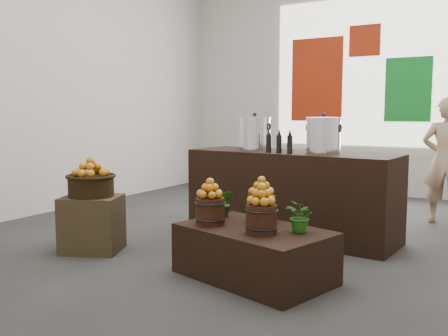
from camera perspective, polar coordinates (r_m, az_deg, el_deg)
The scene contains 23 objects.
ground at distance 5.52m, azimuth 3.53°, elevation -7.73°, with size 7.00×7.00×0.00m, color #353532.
back_wall at distance 8.65m, azimuth 14.44°, elevation 10.52°, with size 6.00×0.04×4.00m, color beige.
back_opening at distance 8.55m, azimuth 16.36°, elevation 10.52°, with size 3.20×0.02×2.40m, color white.
deco_red_left at distance 8.80m, azimuth 10.56°, elevation 9.88°, with size 0.90×0.04×1.40m, color #95230B.
deco_green_right at distance 8.39m, azimuth 20.29°, elevation 8.41°, with size 0.70×0.04×1.00m, color #137A25.
deco_red_upper at distance 8.62m, azimuth 15.79°, elevation 13.84°, with size 0.50×0.04×0.50m, color #95230B.
crate at distance 5.03m, azimuth -14.83°, elevation -6.18°, with size 0.54×0.44×0.54m, color #4D4024.
wicker_basket at distance 4.96m, azimuth -14.95°, elevation -2.02°, with size 0.43×0.43×0.20m, color black.
apples_in_basket at distance 4.94m, azimuth -15.01°, elevation 0.14°, with size 0.34×0.34×0.18m, color #930406, non-canonical shape.
display_table at distance 4.11m, azimuth 3.45°, elevation -9.69°, with size 1.21×0.74×0.42m, color black.
apple_bucket_front_left at distance 4.15m, azimuth -1.60°, elevation -4.96°, with size 0.24×0.24×0.22m, color #3A1810.
apples_in_bucket_front_left at distance 4.12m, azimuth -1.60°, elevation -2.33°, with size 0.18×0.18×0.16m, color #930406, non-canonical shape.
apple_bucket_front_right at distance 3.86m, azimuth 4.29°, elevation -5.84°, with size 0.24×0.24×0.22m, color #3A1810.
apples_in_bucket_front_right at distance 3.82m, azimuth 4.31°, elevation -3.02°, with size 0.18×0.18×0.16m, color #930406, non-canonical shape.
apple_bucket_rear at distance 4.27m, azimuth 4.30°, elevation -4.65°, with size 0.24×0.24×0.22m, color #3A1810.
apples_in_bucket_rear at distance 4.24m, azimuth 4.32°, elevation -2.10°, with size 0.18×0.18×0.16m, color #930406, non-canonical shape.
herb_garnish_right at distance 3.92m, azimuth 8.79°, elevation -5.47°, with size 0.23×0.20×0.25m, color #1D5812.
herb_garnish_left at distance 4.43m, azimuth 0.17°, elevation -4.08°, with size 0.13×0.11×0.24m, color #1D5812.
counter at distance 5.45m, azimuth 7.66°, elevation -3.00°, with size 2.26×0.72×0.92m, color black.
stock_pot_left at distance 5.60m, azimuth 3.54°, elevation 3.86°, with size 0.35×0.35×0.35m, color silver.
stock_pot_center at distance 5.23m, azimuth 11.29°, elevation 3.56°, with size 0.35×0.35×0.35m, color silver.
oil_cruets at distance 5.18m, azimuth 6.62°, elevation 3.11°, with size 0.25×0.06×0.26m, color black, non-canonical shape.
shopper at distance 6.56m, azimuth 24.05°, elevation 0.78°, with size 0.56×0.37×1.54m, color tan.
Camera 1 is at (2.43, -4.77, 1.34)m, focal length 40.00 mm.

